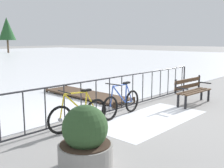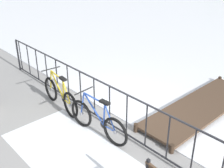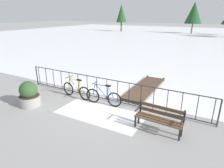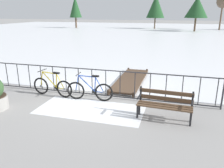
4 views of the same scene
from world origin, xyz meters
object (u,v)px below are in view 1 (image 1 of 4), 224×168
(bicycle_second, at_px, (79,114))
(planter_with_shrub, at_px, (85,141))
(park_bench, at_px, (192,89))
(bicycle_near_railing, at_px, (122,103))

(bicycle_second, bearing_deg, planter_with_shrub, -127.57)
(bicycle_second, distance_m, planter_with_shrub, 2.06)
(bicycle_second, bearing_deg, park_bench, -11.22)
(bicycle_second, relative_size, planter_with_shrub, 1.57)
(bicycle_near_railing, height_order, park_bench, bicycle_near_railing)
(bicycle_near_railing, relative_size, bicycle_second, 1.00)
(park_bench, bearing_deg, bicycle_second, 168.78)
(park_bench, height_order, planter_with_shrub, planter_with_shrub)
(park_bench, relative_size, planter_with_shrub, 1.49)
(bicycle_second, relative_size, park_bench, 1.05)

